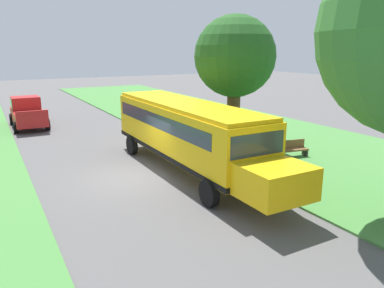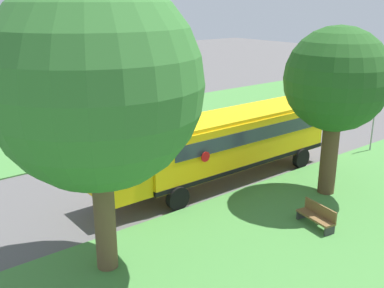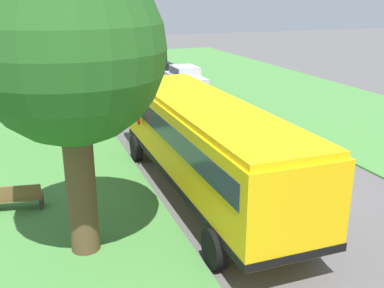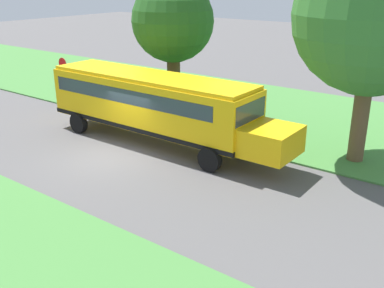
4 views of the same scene
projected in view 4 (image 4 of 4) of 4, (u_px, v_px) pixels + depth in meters
The scene contains 7 objects.
ground_plane at pixel (110, 156), 19.38m from camera, with size 120.00×120.00×0.00m, color #565454.
grass_verge at pixel (233, 105), 26.86m from camera, with size 12.00×80.00×0.08m, color #47843D.
school_bus at pixel (155, 102), 20.38m from camera, with size 2.85×12.42×3.16m.
oak_tree_beside_bus at pixel (172, 23), 23.67m from camera, with size 4.34×4.34×7.28m.
oak_tree_roadside_mid at pixel (375, 14), 16.84m from camera, with size 6.16×6.16×9.05m.
stop_sign at pixel (64, 74), 27.11m from camera, with size 0.08×0.68×2.74m.
park_bench at pixel (235, 108), 24.78m from camera, with size 1.66×0.76×0.92m.
Camera 4 is at (12.27, 13.58, 7.31)m, focal length 42.00 mm.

